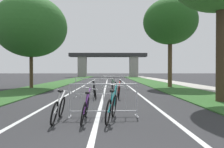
{
  "coord_description": "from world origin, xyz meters",
  "views": [
    {
      "loc": [
        0.36,
        -2.01,
        1.43
      ],
      "look_at": [
        0.53,
        11.9,
        1.26
      ],
      "focal_mm": 33.89,
      "sensor_mm": 36.0,
      "label": 1
    }
  ],
  "objects_px": {
    "bicycle_teal_4": "(112,108)",
    "bicycle_red_1": "(119,91)",
    "tree_left_pine_near": "(31,27)",
    "bicycle_silver_0": "(112,85)",
    "bicycle_white_2": "(59,109)",
    "bicycle_purple_6": "(86,109)",
    "crowd_barrier_second": "(95,88)",
    "crowd_barrier_third": "(115,83)",
    "tree_right_oak_mid": "(170,22)",
    "bicycle_green_3": "(115,86)",
    "bicycle_black_5": "(95,91)",
    "crowd_barrier_nearest": "(104,100)"
  },
  "relations": [
    {
      "from": "tree_right_oak_mid",
      "to": "crowd_barrier_second",
      "type": "height_order",
      "value": "tree_right_oak_mid"
    },
    {
      "from": "bicycle_silver_0",
      "to": "bicycle_teal_4",
      "type": "height_order",
      "value": "bicycle_teal_4"
    },
    {
      "from": "bicycle_silver_0",
      "to": "tree_left_pine_near",
      "type": "bearing_deg",
      "value": 172.78
    },
    {
      "from": "bicycle_white_2",
      "to": "bicycle_green_3",
      "type": "relative_size",
      "value": 1.0
    },
    {
      "from": "bicycle_silver_0",
      "to": "bicycle_green_3",
      "type": "distance_m",
      "value": 1.02
    },
    {
      "from": "bicycle_white_2",
      "to": "bicycle_green_3",
      "type": "bearing_deg",
      "value": 78.01
    },
    {
      "from": "tree_left_pine_near",
      "to": "bicycle_teal_4",
      "type": "distance_m",
      "value": 14.39
    },
    {
      "from": "crowd_barrier_nearest",
      "to": "bicycle_black_5",
      "type": "relative_size",
      "value": 1.29
    },
    {
      "from": "tree_right_oak_mid",
      "to": "bicycle_white_2",
      "type": "height_order",
      "value": "tree_right_oak_mid"
    },
    {
      "from": "crowd_barrier_second",
      "to": "bicycle_black_5",
      "type": "height_order",
      "value": "crowd_barrier_second"
    },
    {
      "from": "tree_right_oak_mid",
      "to": "bicycle_black_5",
      "type": "distance_m",
      "value": 11.22
    },
    {
      "from": "tree_left_pine_near",
      "to": "crowd_barrier_nearest",
      "type": "relative_size",
      "value": 3.54
    },
    {
      "from": "bicycle_silver_0",
      "to": "bicycle_green_3",
      "type": "relative_size",
      "value": 1.0
    },
    {
      "from": "crowd_barrier_nearest",
      "to": "bicycle_teal_4",
      "type": "height_order",
      "value": "crowd_barrier_nearest"
    },
    {
      "from": "bicycle_teal_4",
      "to": "bicycle_red_1",
      "type": "bearing_deg",
      "value": 95.23
    },
    {
      "from": "crowd_barrier_second",
      "to": "bicycle_purple_6",
      "type": "xyz_separation_m",
      "value": [
        0.12,
        -5.59,
        -0.15
      ]
    },
    {
      "from": "bicycle_green_3",
      "to": "bicycle_black_5",
      "type": "relative_size",
      "value": 0.98
    },
    {
      "from": "bicycle_silver_0",
      "to": "crowd_barrier_third",
      "type": "bearing_deg",
      "value": -65.6
    },
    {
      "from": "bicycle_red_1",
      "to": "bicycle_silver_0",
      "type": "bearing_deg",
      "value": 93.26
    },
    {
      "from": "crowd_barrier_second",
      "to": "bicycle_silver_0",
      "type": "bearing_deg",
      "value": 79.74
    },
    {
      "from": "bicycle_silver_0",
      "to": "bicycle_teal_4",
      "type": "distance_m",
      "value": 11.02
    },
    {
      "from": "crowd_barrier_third",
      "to": "bicycle_teal_4",
      "type": "relative_size",
      "value": 1.26
    },
    {
      "from": "tree_left_pine_near",
      "to": "bicycle_silver_0",
      "type": "height_order",
      "value": "tree_left_pine_near"
    },
    {
      "from": "crowd_barrier_second",
      "to": "bicycle_purple_6",
      "type": "height_order",
      "value": "crowd_barrier_second"
    },
    {
      "from": "crowd_barrier_third",
      "to": "bicycle_red_1",
      "type": "bearing_deg",
      "value": -89.16
    },
    {
      "from": "bicycle_teal_4",
      "to": "bicycle_white_2",
      "type": "bearing_deg",
      "value": -169.41
    },
    {
      "from": "crowd_barrier_second",
      "to": "bicycle_black_5",
      "type": "relative_size",
      "value": 1.28
    },
    {
      "from": "bicycle_black_5",
      "to": "bicycle_purple_6",
      "type": "relative_size",
      "value": 1.03
    },
    {
      "from": "tree_left_pine_near",
      "to": "crowd_barrier_third",
      "type": "height_order",
      "value": "tree_left_pine_near"
    },
    {
      "from": "bicycle_green_3",
      "to": "tree_right_oak_mid",
      "type": "bearing_deg",
      "value": -140.7
    },
    {
      "from": "tree_right_oak_mid",
      "to": "bicycle_white_2",
      "type": "bearing_deg",
      "value": -118.33
    },
    {
      "from": "bicycle_green_3",
      "to": "bicycle_teal_4",
      "type": "relative_size",
      "value": 0.96
    },
    {
      "from": "tree_right_oak_mid",
      "to": "crowd_barrier_nearest",
      "type": "distance_m",
      "value": 14.43
    },
    {
      "from": "bicycle_green_3",
      "to": "bicycle_purple_6",
      "type": "bearing_deg",
      "value": 94.88
    },
    {
      "from": "bicycle_white_2",
      "to": "bicycle_purple_6",
      "type": "height_order",
      "value": "bicycle_purple_6"
    },
    {
      "from": "tree_right_oak_mid",
      "to": "bicycle_green_3",
      "type": "distance_m",
      "value": 7.93
    },
    {
      "from": "tree_left_pine_near",
      "to": "crowd_barrier_third",
      "type": "relative_size",
      "value": 3.53
    },
    {
      "from": "tree_left_pine_near",
      "to": "bicycle_purple_6",
      "type": "xyz_separation_m",
      "value": [
        5.92,
        -11.87,
        -4.81
      ]
    },
    {
      "from": "tree_left_pine_near",
      "to": "bicycle_black_5",
      "type": "distance_m",
      "value": 10.05
    },
    {
      "from": "bicycle_red_1",
      "to": "bicycle_purple_6",
      "type": "height_order",
      "value": "bicycle_red_1"
    },
    {
      "from": "tree_left_pine_near",
      "to": "bicycle_red_1",
      "type": "distance_m",
      "value": 10.85
    },
    {
      "from": "crowd_barrier_third",
      "to": "bicycle_white_2",
      "type": "height_order",
      "value": "crowd_barrier_third"
    },
    {
      "from": "crowd_barrier_second",
      "to": "bicycle_silver_0",
      "type": "xyz_separation_m",
      "value": [
        0.99,
        5.48,
        -0.16
      ]
    },
    {
      "from": "crowd_barrier_second",
      "to": "bicycle_green_3",
      "type": "xyz_separation_m",
      "value": [
        1.19,
        4.48,
        -0.17
      ]
    },
    {
      "from": "crowd_barrier_nearest",
      "to": "bicycle_red_1",
      "type": "xyz_separation_m",
      "value": [
        0.68,
        4.61,
        -0.14
      ]
    },
    {
      "from": "tree_left_pine_near",
      "to": "bicycle_silver_0",
      "type": "distance_m",
      "value": 8.36
    },
    {
      "from": "bicycle_silver_0",
      "to": "bicycle_teal_4",
      "type": "relative_size",
      "value": 0.97
    },
    {
      "from": "bicycle_white_2",
      "to": "bicycle_teal_4",
      "type": "height_order",
      "value": "bicycle_teal_4"
    },
    {
      "from": "bicycle_red_1",
      "to": "bicycle_teal_4",
      "type": "relative_size",
      "value": 1.0
    },
    {
      "from": "crowd_barrier_second",
      "to": "bicycle_silver_0",
      "type": "distance_m",
      "value": 5.58
    }
  ]
}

